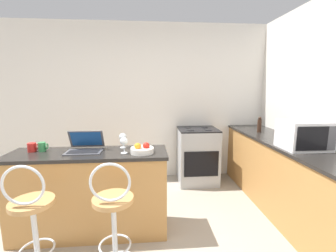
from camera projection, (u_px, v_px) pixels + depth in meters
wall_back at (142, 103)px, 3.80m from camera, size 12.00×0.06×2.60m
breakfast_bar at (91, 193)px, 2.39m from camera, size 1.62×0.49×0.90m
counter_right at (292, 182)px, 2.68m from camera, size 0.59×2.86×0.90m
bar_stool_near at (33, 224)px, 1.82m from camera, size 0.40×0.40×1.00m
bar_stool_far at (114, 220)px, 1.87m from camera, size 0.40×0.40×1.00m
laptop at (85, 146)px, 2.35m from camera, size 0.36×0.28×0.21m
microwave at (304, 135)px, 2.41m from camera, size 0.47×0.36×0.31m
stove_range at (197, 156)px, 3.69m from camera, size 0.63×0.57×0.91m
mug_green at (42, 147)px, 2.34m from camera, size 0.09×0.07×0.10m
mug_red at (32, 147)px, 2.33m from camera, size 0.10×0.08×0.09m
wine_glass_tall at (124, 142)px, 2.26m from camera, size 0.08×0.08×0.17m
fruit_bowl at (142, 149)px, 2.28m from camera, size 0.24×0.24×0.11m
wine_glass_short at (123, 137)px, 2.46m from camera, size 0.08×0.08×0.16m
pepper_mill at (259, 125)px, 3.32m from camera, size 0.06×0.06×0.23m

